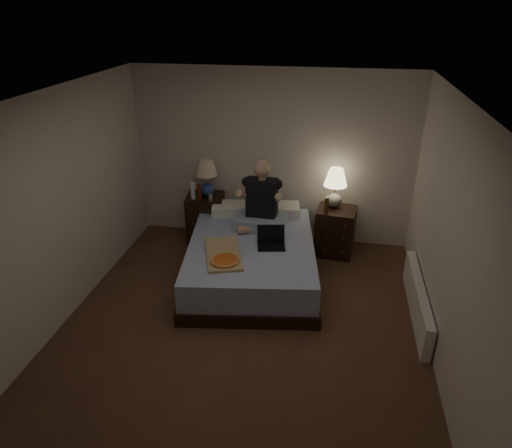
% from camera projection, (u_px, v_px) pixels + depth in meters
% --- Properties ---
extents(floor, '(4.00, 4.50, 0.00)m').
position_uv_depth(floor, '(242.00, 327.00, 5.08)').
color(floor, brown).
rests_on(floor, ground).
extents(ceiling, '(4.00, 4.50, 0.00)m').
position_uv_depth(ceiling, '(238.00, 100.00, 3.98)').
color(ceiling, white).
rests_on(ceiling, ground).
extents(wall_back, '(4.00, 0.00, 2.50)m').
position_uv_depth(wall_back, '(272.00, 158.00, 6.52)').
color(wall_back, silver).
rests_on(wall_back, ground).
extents(wall_front, '(4.00, 0.00, 2.50)m').
position_uv_depth(wall_front, '(158.00, 406.00, 2.54)').
color(wall_front, silver).
rests_on(wall_front, ground).
extents(wall_left, '(0.00, 4.50, 2.50)m').
position_uv_depth(wall_left, '(56.00, 213.00, 4.84)').
color(wall_left, silver).
rests_on(wall_left, ground).
extents(wall_right, '(0.00, 4.50, 2.50)m').
position_uv_depth(wall_right, '(452.00, 244.00, 4.22)').
color(wall_right, silver).
rests_on(wall_right, ground).
extents(bed, '(1.84, 2.29, 0.52)m').
position_uv_depth(bed, '(252.00, 259.00, 5.90)').
color(bed, '#5C72B8').
rests_on(bed, floor).
extents(nightstand_left, '(0.59, 0.55, 0.70)m').
position_uv_depth(nightstand_left, '(206.00, 217.00, 6.84)').
color(nightstand_left, black).
rests_on(nightstand_left, floor).
extents(nightstand_right, '(0.58, 0.53, 0.68)m').
position_uv_depth(nightstand_right, '(335.00, 231.00, 6.44)').
color(nightstand_right, black).
rests_on(nightstand_right, floor).
extents(lamp_left, '(0.40, 0.40, 0.56)m').
position_uv_depth(lamp_left, '(207.00, 178.00, 6.57)').
color(lamp_left, navy).
rests_on(lamp_left, nightstand_left).
extents(lamp_right, '(0.36, 0.36, 0.56)m').
position_uv_depth(lamp_right, '(335.00, 188.00, 6.25)').
color(lamp_right, gray).
rests_on(lamp_right, nightstand_right).
extents(water_bottle, '(0.07, 0.07, 0.25)m').
position_uv_depth(water_bottle, '(193.00, 191.00, 6.53)').
color(water_bottle, white).
rests_on(water_bottle, nightstand_left).
extents(soda_can, '(0.07, 0.07, 0.10)m').
position_uv_depth(soda_can, '(210.00, 197.00, 6.51)').
color(soda_can, beige).
rests_on(soda_can, nightstand_left).
extents(beer_bottle_left, '(0.06, 0.06, 0.23)m').
position_uv_depth(beer_bottle_left, '(200.00, 192.00, 6.50)').
color(beer_bottle_left, '#551B0C').
rests_on(beer_bottle_left, nightstand_left).
extents(beer_bottle_right, '(0.06, 0.06, 0.23)m').
position_uv_depth(beer_bottle_right, '(326.00, 205.00, 6.14)').
color(beer_bottle_right, '#5D320D').
rests_on(beer_bottle_right, nightstand_right).
extents(person, '(0.68, 0.55, 0.93)m').
position_uv_depth(person, '(261.00, 196.00, 5.94)').
color(person, black).
rests_on(person, bed).
extents(laptop, '(0.39, 0.34, 0.24)m').
position_uv_depth(laptop, '(271.00, 238.00, 5.61)').
color(laptop, black).
rests_on(laptop, bed).
extents(pizza_box, '(0.62, 0.85, 0.08)m').
position_uv_depth(pizza_box, '(225.00, 261.00, 5.28)').
color(pizza_box, tan).
rests_on(pizza_box, bed).
extents(radiator, '(0.10, 1.60, 0.40)m').
position_uv_depth(radiator, '(417.00, 300.00, 5.20)').
color(radiator, white).
rests_on(radiator, floor).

